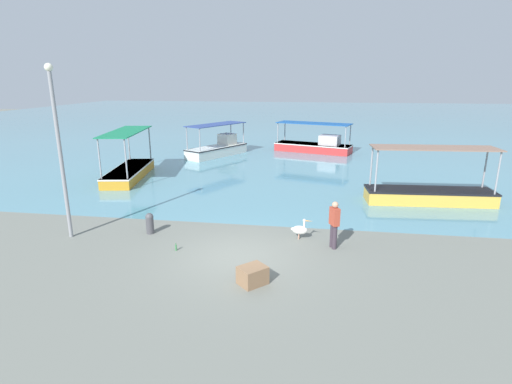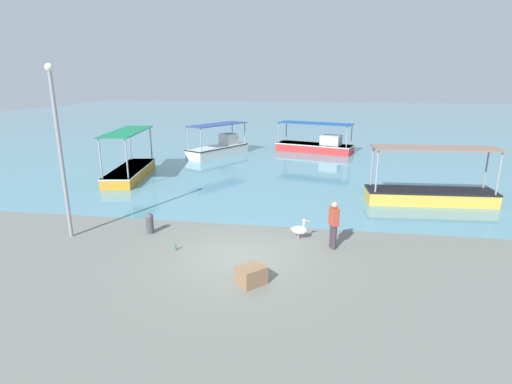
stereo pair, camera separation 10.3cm
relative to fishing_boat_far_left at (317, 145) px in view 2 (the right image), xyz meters
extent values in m
plane|color=slate|center=(-2.34, -20.33, -0.57)|extent=(120.00, 120.00, 0.00)
cube|color=#5B94A6|center=(-2.34, 27.67, -0.57)|extent=(110.00, 90.00, 0.00)
cube|color=red|center=(-0.19, 0.06, -0.24)|extent=(6.31, 3.52, 0.66)
cube|color=silver|center=(-0.19, 0.06, 0.05)|extent=(6.36, 3.57, 0.08)
cylinder|color=#99999E|center=(-3.07, 0.17, 0.89)|extent=(0.08, 0.08, 1.62)
cylinder|color=#99999E|center=(-2.60, 1.63, 0.89)|extent=(0.08, 0.08, 1.62)
cylinder|color=#99999E|center=(2.23, -1.51, 0.89)|extent=(0.08, 0.08, 1.62)
cylinder|color=#99999E|center=(2.69, -0.05, 0.89)|extent=(0.08, 0.08, 1.62)
cube|color=#194D95|center=(-0.19, 0.06, 1.73)|extent=(6.15, 3.55, 0.05)
cube|color=silver|center=(1.11, -0.35, 0.47)|extent=(1.80, 1.63, 0.77)
cube|color=gold|center=(5.46, -13.08, -0.24)|extent=(5.89, 1.83, 0.66)
cube|color=black|center=(5.46, -13.08, 0.05)|extent=(5.93, 1.87, 0.08)
cylinder|color=#99999E|center=(2.85, -13.86, 1.07)|extent=(0.08, 0.08, 1.95)
cylinder|color=#99999E|center=(2.77, -12.63, 1.07)|extent=(0.08, 0.08, 1.95)
cylinder|color=#99999E|center=(8.15, -13.52, 1.07)|extent=(0.08, 0.08, 1.95)
cylinder|color=#99999E|center=(8.07, -12.29, 1.07)|extent=(0.08, 0.08, 1.95)
cube|color=#866858|center=(5.46, -13.08, 2.07)|extent=(5.69, 1.92, 0.05)
cube|color=orange|center=(-10.88, -10.50, -0.27)|extent=(2.57, 5.99, 0.59)
cube|color=silver|center=(-10.88, -10.50, -0.02)|extent=(2.62, 6.03, 0.08)
cylinder|color=#99999E|center=(-12.00, -8.01, 1.09)|extent=(0.08, 0.08, 2.13)
cylinder|color=#99999E|center=(-10.65, -7.77, 1.09)|extent=(0.08, 0.08, 2.13)
cylinder|color=#99999E|center=(-11.10, -13.22, 1.09)|extent=(0.08, 0.08, 2.13)
cylinder|color=#99999E|center=(-9.75, -12.99, 1.09)|extent=(0.08, 0.08, 2.13)
cube|color=#197A50|center=(-10.88, -10.50, 2.18)|extent=(2.64, 5.80, 0.05)
cube|color=silver|center=(-7.44, -2.81, -0.20)|extent=(3.97, 5.38, 0.73)
cube|color=black|center=(-7.44, -2.81, 0.12)|extent=(4.02, 5.44, 0.08)
cylinder|color=#99999E|center=(-8.04, -5.22, 0.98)|extent=(0.08, 0.08, 1.64)
cylinder|color=#99999E|center=(-9.20, -4.57, 0.98)|extent=(0.08, 0.08, 1.64)
cylinder|color=#99999E|center=(-5.69, -1.05, 0.98)|extent=(0.08, 0.08, 1.64)
cylinder|color=#99999E|center=(-6.84, -0.40, 0.98)|extent=(0.08, 0.08, 1.64)
cube|color=#2F4486|center=(-7.44, -2.81, 1.82)|extent=(3.96, 5.26, 0.05)
cube|color=silver|center=(-6.86, -1.77, 0.58)|extent=(1.50, 1.50, 0.84)
cylinder|color=#E0997A|center=(-0.42, -18.46, -0.46)|extent=(0.03, 0.03, 0.22)
cylinder|color=#E0997A|center=(-0.42, -18.56, -0.46)|extent=(0.03, 0.03, 0.22)
ellipsoid|color=white|center=(-0.39, -18.51, -0.22)|extent=(0.58, 0.33, 0.32)
ellipsoid|color=white|center=(-0.64, -18.49, -0.20)|extent=(0.17, 0.13, 0.10)
cylinder|color=white|center=(-0.24, -18.53, 0.01)|extent=(0.07, 0.07, 0.26)
sphere|color=white|center=(-0.24, -18.53, 0.17)|extent=(0.11, 0.11, 0.11)
cone|color=#E5933F|center=(-0.07, -18.54, 0.16)|extent=(0.30, 0.08, 0.06)
cylinder|color=gray|center=(-8.85, -19.56, 2.40)|extent=(0.14, 0.14, 5.95)
sphere|color=#EAEACC|center=(-8.85, -19.56, 5.49)|extent=(0.28, 0.28, 0.28)
cylinder|color=#47474C|center=(-6.06, -18.79, -0.26)|extent=(0.29, 0.29, 0.62)
sphere|color=#4C4C51|center=(-6.06, -18.79, 0.08)|extent=(0.30, 0.30, 0.30)
cylinder|color=#3C303B|center=(0.84, -19.21, -0.15)|extent=(0.16, 0.16, 0.85)
cylinder|color=#3C303B|center=(0.76, -19.05, -0.15)|extent=(0.16, 0.16, 0.85)
cube|color=#B0422F|center=(0.80, -19.13, 0.59)|extent=(0.37, 0.46, 0.62)
sphere|color=tan|center=(0.80, -19.13, 1.01)|extent=(0.22, 0.22, 0.22)
cube|color=#8B6849|center=(-1.57, -22.06, -0.31)|extent=(0.97, 0.97, 0.53)
cylinder|color=#3F7F4C|center=(-4.55, -20.17, -0.47)|extent=(0.07, 0.07, 0.20)
cylinder|color=#3F7F4C|center=(-4.55, -20.17, -0.34)|extent=(0.03, 0.03, 0.07)
camera|label=1|loc=(0.08, -32.27, 5.10)|focal=28.00mm
camera|label=2|loc=(0.18, -32.25, 5.10)|focal=28.00mm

